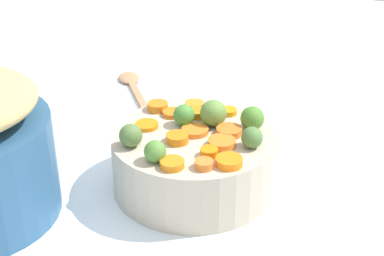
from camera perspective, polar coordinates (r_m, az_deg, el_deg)
The scene contains 23 objects.
tabletop at distance 0.83m, azimuth -1.07°, elevation -8.48°, with size 2.40×2.40×0.02m, color white.
serving_bowl_carrots at distance 0.85m, azimuth 0.00°, elevation -3.24°, with size 0.24×0.24×0.09m, color #BCAC92.
carrot_slice_0 at distance 0.83m, azimuth 0.41°, elevation -0.27°, with size 0.04×0.04×0.01m, color orange.
carrot_slice_1 at distance 0.74m, azimuth 1.19°, elevation -3.63°, with size 0.02×0.02×0.01m, color orange.
carrot_slice_2 at distance 0.88m, azimuth 3.68°, elevation 1.66°, with size 0.03×0.03×0.01m, color orange.
carrot_slice_3 at distance 0.87m, azimuth 0.60°, elevation 1.50°, with size 0.03×0.03×0.01m, color orange.
carrot_slice_4 at distance 0.80m, azimuth -1.48°, elevation -1.03°, with size 0.03×0.03×0.01m, color orange.
carrot_slice_5 at distance 0.79m, azimuth 2.99°, elevation -1.48°, with size 0.04×0.04×0.01m, color orange.
carrot_slice_6 at distance 0.90m, azimuth 0.25°, elevation 2.33°, with size 0.03×0.03×0.01m, color orange.
carrot_slice_7 at distance 0.77m, azimuth 1.72°, elevation -2.43°, with size 0.02×0.02×0.01m, color orange.
carrot_slice_8 at distance 0.82m, azimuth 3.72°, elevation -0.31°, with size 0.04×0.04×0.01m, color orange.
carrot_slice_9 at distance 0.85m, azimuth -4.53°, elevation 0.28°, with size 0.03×0.03×0.01m, color orange.
carrot_slice_10 at distance 0.88m, azimuth -1.93°, elevation 1.49°, with size 0.03×0.03×0.01m, color orange.
carrot_slice_11 at distance 0.75m, azimuth -1.67°, elevation -3.63°, with size 0.03×0.03×0.01m, color orange.
carrot_slice_12 at distance 0.89m, azimuth -3.45°, elevation 2.18°, with size 0.03×0.03×0.01m, color orange.
carrot_slice_13 at distance 0.75m, azimuth 3.71°, elevation -3.35°, with size 0.04×0.04×0.01m, color orange.
brussels_sprout_0 at distance 0.79m, azimuth 6.00°, elevation -0.95°, with size 0.03×0.03×0.03m, color #4D7436.
brussels_sprout_1 at distance 0.84m, azimuth -0.81°, elevation 1.29°, with size 0.03×0.03×0.03m, color #468734.
brussels_sprout_2 at distance 0.84m, azimuth 2.14°, elevation 1.49°, with size 0.04×0.04×0.04m, color #5F893A.
brussels_sprout_3 at distance 0.80m, azimuth -5.99°, elevation -0.60°, with size 0.03×0.03×0.03m, color #547239.
brussels_sprout_4 at distance 0.84m, azimuth 6.04°, elevation 0.98°, with size 0.04×0.04×0.04m, color #4B7F2B.
brussels_sprout_5 at distance 0.75m, azimuth -3.70°, elevation -2.34°, with size 0.03×0.03×0.03m, color #528634.
wooden_spoon at distance 1.17m, azimuth -5.63°, elevation 3.74°, with size 0.20×0.27×0.01m.
Camera 1 is at (-0.22, 0.63, 0.51)m, focal length 53.51 mm.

